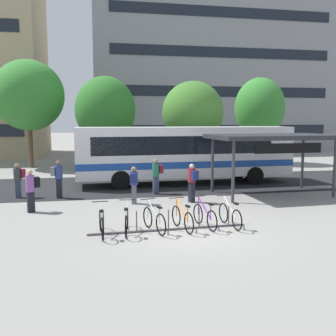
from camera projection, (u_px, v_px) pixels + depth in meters
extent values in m
plane|color=gray|center=(188.00, 230.00, 12.61)|extent=(200.00, 200.00, 0.00)
cube|color=#232326|center=(150.00, 185.00, 21.46)|extent=(80.00, 7.20, 0.01)
cube|color=white|center=(185.00, 151.00, 21.60)|extent=(12.07, 2.91, 2.70)
cube|color=#1947A3|center=(185.00, 163.00, 21.68)|extent=(12.09, 2.93, 0.36)
cube|color=black|center=(274.00, 130.00, 22.62)|extent=(1.07, 2.32, 0.40)
cube|color=black|center=(282.00, 145.00, 22.84)|extent=(0.15, 2.19, 1.40)
cube|color=black|center=(174.00, 143.00, 22.69)|extent=(9.84, 0.36, 0.97)
cube|color=black|center=(185.00, 145.00, 20.28)|extent=(9.84, 0.36, 0.97)
cylinder|color=black|center=(238.00, 170.00, 23.68)|extent=(1.01, 0.33, 1.00)
cylinder|color=black|center=(254.00, 176.00, 21.44)|extent=(1.01, 0.33, 1.00)
cylinder|color=black|center=(117.00, 174.00, 22.09)|extent=(1.01, 0.33, 1.00)
cylinder|color=black|center=(121.00, 180.00, 19.85)|extent=(1.01, 0.33, 1.00)
cube|color=#47474C|center=(168.00, 229.00, 12.56)|extent=(5.23, 0.32, 0.06)
cylinder|color=#47474C|center=(104.00, 224.00, 12.04)|extent=(0.04, 0.04, 0.70)
cylinder|color=#47474C|center=(137.00, 222.00, 12.28)|extent=(0.04, 0.04, 0.70)
cylinder|color=#47474C|center=(168.00, 220.00, 12.52)|extent=(0.04, 0.04, 0.70)
cylinder|color=#47474C|center=(199.00, 218.00, 12.76)|extent=(0.04, 0.04, 0.70)
cylinder|color=#47474C|center=(229.00, 216.00, 13.00)|extent=(0.04, 0.04, 0.70)
torus|color=black|center=(100.00, 220.00, 12.46)|extent=(0.08, 0.71, 0.70)
torus|color=black|center=(102.00, 229.00, 11.48)|extent=(0.08, 0.71, 0.70)
cube|color=#B7BABF|center=(101.00, 215.00, 11.95)|extent=(0.07, 0.92, 0.58)
cylinder|color=#B7BABF|center=(102.00, 220.00, 11.54)|extent=(0.03, 0.03, 0.55)
cube|color=black|center=(102.00, 211.00, 11.51)|extent=(0.11, 0.22, 0.05)
cylinder|color=#B7BABF|center=(100.00, 211.00, 12.40)|extent=(0.03, 0.03, 0.65)
cylinder|color=black|center=(100.00, 202.00, 12.37)|extent=(0.52, 0.05, 0.03)
torus|color=black|center=(127.00, 218.00, 12.73)|extent=(0.13, 0.70, 0.70)
torus|color=black|center=(126.00, 227.00, 11.72)|extent=(0.13, 0.70, 0.70)
cube|color=#B7BABF|center=(127.00, 213.00, 12.20)|extent=(0.14, 0.92, 0.58)
cylinder|color=#B7BABF|center=(126.00, 218.00, 11.78)|extent=(0.03, 0.03, 0.55)
cube|color=black|center=(126.00, 209.00, 11.75)|extent=(0.13, 0.23, 0.05)
cylinder|color=#B7BABF|center=(127.00, 209.00, 12.67)|extent=(0.04, 0.04, 0.65)
cylinder|color=black|center=(127.00, 200.00, 12.63)|extent=(0.52, 0.09, 0.03)
torus|color=black|center=(148.00, 217.00, 12.86)|extent=(0.24, 0.69, 0.70)
torus|color=black|center=(161.00, 225.00, 11.96)|extent=(0.24, 0.69, 0.70)
cube|color=#B7BABF|center=(154.00, 211.00, 12.39)|extent=(0.29, 0.89, 0.58)
cylinder|color=#B7BABF|center=(160.00, 216.00, 12.01)|extent=(0.04, 0.04, 0.55)
cube|color=black|center=(160.00, 207.00, 11.98)|extent=(0.16, 0.24, 0.05)
cylinder|color=#B7BABF|center=(148.00, 208.00, 12.80)|extent=(0.04, 0.04, 0.65)
cylinder|color=black|center=(148.00, 199.00, 12.77)|extent=(0.51, 0.17, 0.03)
torus|color=black|center=(176.00, 216.00, 13.06)|extent=(0.18, 0.70, 0.70)
torus|color=black|center=(189.00, 223.00, 12.12)|extent=(0.18, 0.70, 0.70)
cube|color=orange|center=(182.00, 210.00, 12.57)|extent=(0.21, 0.91, 0.58)
cylinder|color=orange|center=(188.00, 214.00, 12.18)|extent=(0.04, 0.04, 0.55)
cube|color=black|center=(188.00, 206.00, 12.15)|extent=(0.14, 0.24, 0.05)
cylinder|color=orange|center=(176.00, 207.00, 13.00)|extent=(0.04, 0.04, 0.65)
cylinder|color=black|center=(176.00, 198.00, 12.96)|extent=(0.52, 0.13, 0.03)
torus|color=black|center=(198.00, 214.00, 13.33)|extent=(0.18, 0.70, 0.70)
torus|color=black|center=(212.00, 221.00, 12.39)|extent=(0.18, 0.70, 0.70)
cube|color=#702893|center=(205.00, 208.00, 12.84)|extent=(0.21, 0.91, 0.58)
cylinder|color=#702893|center=(211.00, 212.00, 12.45)|extent=(0.04, 0.04, 0.55)
cube|color=black|center=(211.00, 204.00, 12.42)|extent=(0.14, 0.24, 0.05)
cylinder|color=#702893|center=(198.00, 205.00, 13.28)|extent=(0.04, 0.04, 0.65)
cylinder|color=black|center=(198.00, 196.00, 13.24)|extent=(0.52, 0.13, 0.03)
torus|color=black|center=(223.00, 213.00, 13.47)|extent=(0.12, 0.70, 0.70)
torus|color=black|center=(237.00, 220.00, 12.50)|extent=(0.12, 0.70, 0.70)
cube|color=silver|center=(230.00, 207.00, 12.96)|extent=(0.14, 0.92, 0.58)
cylinder|color=silver|center=(236.00, 211.00, 12.56)|extent=(0.03, 0.03, 0.55)
cube|color=black|center=(236.00, 204.00, 12.53)|extent=(0.12, 0.23, 0.05)
cylinder|color=silver|center=(224.00, 204.00, 13.41)|extent=(0.04, 0.04, 0.65)
cylinder|color=black|center=(224.00, 195.00, 13.37)|extent=(0.52, 0.09, 0.03)
cylinder|color=#38383D|center=(233.00, 172.00, 16.62)|extent=(0.15, 0.15, 2.70)
cylinder|color=#38383D|center=(335.00, 169.00, 17.79)|extent=(0.15, 0.15, 2.70)
cylinder|color=#38383D|center=(212.00, 165.00, 19.14)|extent=(0.15, 0.15, 2.70)
cylinder|color=#38383D|center=(303.00, 163.00, 20.30)|extent=(0.15, 0.15, 2.70)
cube|color=#28282D|center=(272.00, 137.00, 18.28)|extent=(6.00, 3.69, 0.20)
cube|color=black|center=(288.00, 148.00, 16.93)|extent=(3.23, 0.24, 0.44)
cube|color=black|center=(59.00, 188.00, 17.72)|extent=(0.27, 0.21, 0.91)
cylinder|color=navy|center=(59.00, 172.00, 17.62)|extent=(0.35, 0.35, 0.61)
sphere|color=brown|center=(58.00, 163.00, 17.57)|extent=(0.22, 0.22, 0.22)
cube|color=slate|center=(53.00, 171.00, 17.56)|extent=(0.19, 0.29, 0.40)
cube|color=#565660|center=(134.00, 194.00, 16.52)|extent=(0.24, 0.29, 0.84)
cylinder|color=navy|center=(134.00, 178.00, 16.43)|extent=(0.39, 0.39, 0.56)
sphere|color=#936B4C|center=(134.00, 169.00, 16.39)|extent=(0.22, 0.22, 0.22)
cube|color=navy|center=(134.00, 178.00, 16.17)|extent=(0.30, 0.22, 0.40)
cube|color=black|center=(31.00, 202.00, 14.99)|extent=(0.32, 0.29, 0.82)
cylinder|color=#7F4C93|center=(30.00, 183.00, 14.89)|extent=(0.45, 0.45, 0.65)
sphere|color=tan|center=(30.00, 172.00, 14.84)|extent=(0.22, 0.22, 0.22)
cube|color=black|center=(37.00, 182.00, 15.04)|extent=(0.28, 0.33, 0.40)
cube|color=#2D3851|center=(18.00, 189.00, 17.77)|extent=(0.30, 0.26, 0.82)
cylinder|color=#333338|center=(17.00, 174.00, 17.68)|extent=(0.42, 0.42, 0.56)
sphere|color=#936B4C|center=(17.00, 166.00, 17.64)|extent=(0.22, 0.22, 0.22)
cube|color=maroon|center=(23.00, 173.00, 17.79)|extent=(0.25, 0.32, 0.40)
cube|color=#2D3851|center=(156.00, 185.00, 18.68)|extent=(0.30, 0.26, 0.87)
cylinder|color=#23664C|center=(156.00, 170.00, 18.59)|extent=(0.42, 0.42, 0.62)
sphere|color=#936B4C|center=(156.00, 161.00, 18.54)|extent=(0.22, 0.22, 0.22)
cube|color=maroon|center=(161.00, 169.00, 18.70)|extent=(0.25, 0.32, 0.40)
cube|color=black|center=(192.00, 192.00, 16.82)|extent=(0.27, 0.31, 0.91)
cylinder|color=maroon|center=(192.00, 175.00, 16.73)|extent=(0.43, 0.43, 0.57)
sphere|color=beige|center=(192.00, 166.00, 16.68)|extent=(0.22, 0.22, 0.22)
cube|color=navy|center=(195.00, 175.00, 16.49)|extent=(0.32, 0.26, 0.40)
cylinder|color=brown|center=(106.00, 154.00, 27.89)|extent=(0.32, 0.32, 2.25)
ellipsoid|color=#2D7028|center=(105.00, 110.00, 27.50)|extent=(4.30, 4.30, 4.79)
cylinder|color=brown|center=(258.00, 148.00, 31.68)|extent=(0.32, 0.32, 2.51)
ellipsoid|color=#388433|center=(260.00, 108.00, 31.26)|extent=(4.04, 4.04, 4.84)
cylinder|color=brown|center=(192.00, 154.00, 27.19)|extent=(0.32, 0.32, 2.33)
ellipsoid|color=#427A2D|center=(193.00, 112.00, 26.82)|extent=(4.28, 4.28, 4.26)
cylinder|color=brown|center=(31.00, 147.00, 28.87)|extent=(0.32, 0.32, 3.19)
ellipsoid|color=#388433|center=(29.00, 95.00, 28.39)|extent=(5.19, 5.19, 5.20)
cube|color=gray|center=(209.00, 64.00, 46.53)|extent=(27.62, 11.06, 20.69)
cube|color=black|center=(223.00, 130.00, 42.09)|extent=(24.31, 0.06, 1.10)
cube|color=black|center=(224.00, 92.00, 41.57)|extent=(24.31, 0.06, 1.10)
cube|color=black|center=(224.00, 52.00, 41.05)|extent=(24.31, 0.06, 1.10)
cube|color=black|center=(225.00, 12.00, 40.54)|extent=(24.31, 0.06, 1.10)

